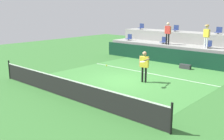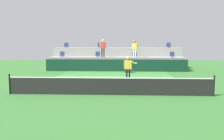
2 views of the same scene
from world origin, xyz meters
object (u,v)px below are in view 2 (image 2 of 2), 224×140
at_px(stadium_chair_lower_left, 98,55).
at_px(stadium_chair_upper_left, 100,46).
at_px(spectator_with_hat, 135,47).
at_px(stadium_chair_lower_far_left, 62,55).
at_px(stadium_chair_lower_far_right, 172,55).
at_px(stadium_chair_lower_right, 135,55).
at_px(stadium_chair_upper_far_left, 66,46).
at_px(spectator_in_grey, 103,46).
at_px(stadium_chair_upper_far_right, 169,46).
at_px(equipment_bag, 129,71).
at_px(tennis_ball, 136,63).
at_px(tennis_player, 128,66).
at_px(stadium_chair_upper_right, 134,46).

distance_m(stadium_chair_lower_left, stadium_chair_upper_left, 1.99).
bearing_deg(spectator_with_hat, stadium_chair_lower_far_left, 176.88).
bearing_deg(stadium_chair_lower_far_right, stadium_chair_upper_left, 165.84).
bearing_deg(stadium_chair_lower_right, stadium_chair_upper_far_left, 165.73).
xyz_separation_m(stadium_chair_lower_far_right, spectator_in_grey, (-6.61, -0.38, 0.80)).
relative_size(stadium_chair_upper_far_right, equipment_bag, 0.68).
relative_size(stadium_chair_lower_far_left, tennis_ball, 7.65).
height_order(spectator_with_hat, equipment_bag, spectator_with_hat).
xyz_separation_m(stadium_chair_upper_far_right, tennis_player, (-4.27, -8.56, -1.27)).
xyz_separation_m(stadium_chair_upper_far_left, spectator_in_grey, (4.04, -2.18, -0.05)).
relative_size(stadium_chair_lower_right, tennis_ball, 7.65).
relative_size(tennis_ball, equipment_bag, 0.09).
bearing_deg(tennis_player, equipment_bag, 88.30).
distance_m(stadium_chair_lower_far_left, stadium_chair_upper_far_left, 1.99).
bearing_deg(stadium_chair_upper_left, stadium_chair_lower_right, -26.78).
distance_m(stadium_chair_lower_right, spectator_with_hat, 0.87).
xyz_separation_m(stadium_chair_lower_left, stadium_chair_upper_left, (0.02, 1.80, 0.85)).
relative_size(stadium_chair_lower_left, tennis_ball, 7.65).
bearing_deg(stadium_chair_lower_far_right, stadium_chair_lower_far_left, 180.00).
xyz_separation_m(stadium_chair_lower_far_left, stadium_chair_lower_right, (7.07, 0.00, 0.00)).
xyz_separation_m(stadium_chair_upper_far_left, spectator_with_hat, (7.06, -2.18, -0.07)).
height_order(stadium_chair_lower_left, stadium_chair_upper_right, stadium_chair_upper_right).
height_order(stadium_chair_upper_far_left, tennis_ball, stadium_chair_upper_far_left).
relative_size(stadium_chair_lower_far_left, spectator_in_grey, 0.31).
distance_m(spectator_in_grey, equipment_bag, 3.66).
xyz_separation_m(stadium_chair_upper_right, equipment_bag, (-0.60, -3.92, -2.16)).
bearing_deg(stadium_chair_lower_right, stadium_chair_lower_left, 180.00).
bearing_deg(stadium_chair_upper_far_left, stadium_chair_lower_left, -27.28).
xyz_separation_m(stadium_chair_lower_right, spectator_in_grey, (-3.04, -0.38, 0.80)).
bearing_deg(stadium_chair_lower_left, equipment_bag, -35.38).
distance_m(stadium_chair_upper_far_left, tennis_ball, 13.71).
bearing_deg(stadium_chair_upper_far_right, stadium_chair_lower_right, -152.95).
xyz_separation_m(stadium_chair_lower_left, equipment_bag, (2.98, -2.12, -1.31)).
height_order(stadium_chair_upper_left, tennis_ball, stadium_chair_upper_left).
bearing_deg(stadium_chair_lower_right, stadium_chair_lower_far_left, 180.00).
relative_size(stadium_chair_lower_far_left, stadium_chair_upper_far_right, 1.00).
bearing_deg(stadium_chair_upper_right, stadium_chair_lower_right, -89.72).
bearing_deg(tennis_ball, stadium_chair_lower_far_left, 123.42).
height_order(stadium_chair_lower_left, stadium_chair_lower_right, same).
bearing_deg(stadium_chair_lower_left, stadium_chair_upper_far_left, 152.72).
distance_m(stadium_chair_upper_left, stadium_chair_upper_right, 3.56).
bearing_deg(stadium_chair_upper_right, tennis_ball, -91.79).
bearing_deg(tennis_player, stadium_chair_upper_far_left, 126.52).
relative_size(stadium_chair_upper_right, spectator_with_hat, 0.32).
bearing_deg(stadium_chair_upper_right, stadium_chair_lower_far_left, -165.70).
distance_m(stadium_chair_upper_far_left, spectator_with_hat, 7.39).
xyz_separation_m(spectator_in_grey, equipment_bag, (2.43, -1.73, -2.12)).
bearing_deg(stadium_chair_lower_right, spectator_with_hat, -93.43).
relative_size(spectator_with_hat, equipment_bag, 2.16).
relative_size(stadium_chair_lower_far_left, stadium_chair_lower_left, 1.00).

